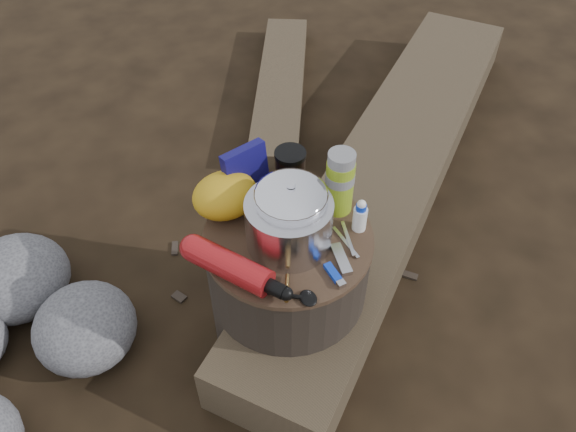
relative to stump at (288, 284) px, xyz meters
name	(u,v)px	position (x,y,z in m)	size (l,w,h in m)	color
ground	(288,324)	(0.00, 0.00, -0.20)	(60.00, 60.00, 0.00)	black
stump	(288,284)	(0.00, 0.00, 0.00)	(0.44, 0.44, 0.40)	black
rock_ring	(45,407)	(-0.70, -0.03, -0.09)	(0.50, 1.08, 0.21)	#57565B
log_main	(391,169)	(0.60, 0.39, -0.11)	(0.36, 2.12, 0.18)	#433726
log_small	(281,86)	(0.48, 1.11, -0.16)	(0.19, 1.06, 0.09)	#433726
foil_windscreen	(289,223)	(0.00, -0.01, 0.27)	(0.22, 0.22, 0.13)	silver
camping_pot	(291,212)	(0.01, 0.00, 0.29)	(0.18, 0.18, 0.18)	white
fuel_bottle	(230,266)	(-0.18, -0.05, 0.24)	(0.07, 0.29, 0.07)	#AD181C
thermos	(340,182)	(0.16, 0.04, 0.29)	(0.07, 0.07, 0.19)	#8FB220
travel_mug	(290,170)	(0.08, 0.17, 0.26)	(0.08, 0.08, 0.12)	black
stuff_sack	(225,195)	(-0.11, 0.15, 0.26)	(0.17, 0.14, 0.12)	gold
food_pouch	(246,174)	(-0.04, 0.18, 0.28)	(0.13, 0.03, 0.16)	#110D57
lighter	(333,273)	(0.05, -0.16, 0.21)	(0.02, 0.08, 0.01)	#1038C9
multitool	(341,259)	(0.08, -0.13, 0.21)	(0.03, 0.10, 0.01)	silver
pot_grabber	(346,242)	(0.12, -0.08, 0.21)	(0.03, 0.12, 0.01)	silver
spork	(277,294)	(-0.10, -0.16, 0.21)	(0.03, 0.16, 0.01)	black
squeeze_bottle	(360,216)	(0.18, -0.05, 0.25)	(0.04, 0.04, 0.09)	white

